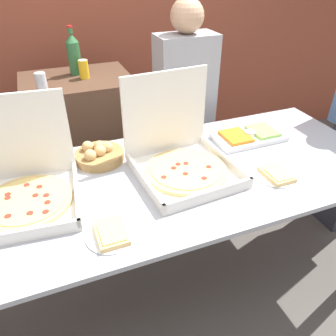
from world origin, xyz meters
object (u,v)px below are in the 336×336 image
(soda_bottle, at_px, (74,54))
(veggie_tray, at_px, (249,136))
(paper_plate_front_right, at_px, (111,234))
(soda_can_silver, at_px, (41,83))
(pizza_box_far_right, at_px, (25,185))
(paper_plate_front_center, at_px, (277,175))
(person_guest_cap, at_px, (184,116))
(soda_can_colored, at_px, (84,69))
(pizza_box_far_left, at_px, (181,156))
(bread_basket, at_px, (99,154))

(soda_bottle, bearing_deg, veggie_tray, -47.65)
(paper_plate_front_right, bearing_deg, soda_can_silver, 97.00)
(pizza_box_far_right, xyz_separation_m, soda_can_silver, (0.16, 0.76, 0.21))
(paper_plate_front_right, distance_m, paper_plate_front_center, 0.88)
(paper_plate_front_center, xyz_separation_m, person_guest_cap, (-0.09, 0.94, -0.06))
(paper_plate_front_right, height_order, soda_can_colored, soda_can_colored)
(soda_can_silver, bearing_deg, pizza_box_far_right, -101.81)
(pizza_box_far_right, relative_size, veggie_tray, 1.20)
(soda_can_silver, bearing_deg, pizza_box_far_left, -53.46)
(pizza_box_far_left, xyz_separation_m, paper_plate_front_center, (0.43, -0.24, -0.07))
(soda_bottle, distance_m, soda_can_silver, 0.39)
(pizza_box_far_left, distance_m, soda_can_silver, 1.01)
(veggie_tray, height_order, soda_can_silver, soda_can_silver)
(pizza_box_far_left, bearing_deg, paper_plate_front_right, -146.66)
(veggie_tray, bearing_deg, soda_can_silver, 149.77)
(pizza_box_far_left, height_order, bread_basket, pizza_box_far_left)
(bread_basket, xyz_separation_m, person_guest_cap, (0.71, 0.45, -0.08))
(soda_can_silver, bearing_deg, soda_bottle, 50.21)
(pizza_box_far_right, xyz_separation_m, person_guest_cap, (1.08, 0.67, -0.13))
(pizza_box_far_right, relative_size, soda_can_silver, 4.09)
(pizza_box_far_left, height_order, person_guest_cap, person_guest_cap)
(veggie_tray, bearing_deg, bread_basket, 173.90)
(bread_basket, height_order, soda_bottle, soda_bottle)
(paper_plate_front_center, distance_m, bread_basket, 0.94)
(veggie_tray, xyz_separation_m, soda_can_silver, (-1.11, 0.64, 0.26))
(soda_can_colored, height_order, person_guest_cap, person_guest_cap)
(paper_plate_front_center, xyz_separation_m, bread_basket, (-0.80, 0.49, 0.02))
(paper_plate_front_right, distance_m, soda_bottle, 1.48)
(soda_can_colored, bearing_deg, bread_basket, -95.85)
(paper_plate_front_right, xyz_separation_m, soda_can_colored, (0.15, 1.32, 0.27))
(pizza_box_far_left, relative_size, soda_can_colored, 4.19)
(pizza_box_far_left, distance_m, veggie_tray, 0.54)
(veggie_tray, height_order, person_guest_cap, person_guest_cap)
(veggie_tray, xyz_separation_m, person_guest_cap, (-0.19, 0.55, -0.07))
(paper_plate_front_center, height_order, bread_basket, bread_basket)
(pizza_box_far_left, distance_m, bread_basket, 0.45)
(veggie_tray, distance_m, soda_can_silver, 1.31)
(pizza_box_far_left, xyz_separation_m, veggie_tray, (0.52, 0.15, -0.06))
(paper_plate_front_right, height_order, veggie_tray, veggie_tray)
(bread_basket, xyz_separation_m, soda_can_silver, (-0.21, 0.55, 0.25))
(soda_can_silver, bearing_deg, bread_basket, -68.92)
(pizza_box_far_left, relative_size, soda_can_silver, 4.19)
(soda_bottle, relative_size, soda_can_silver, 2.60)
(bread_basket, xyz_separation_m, soda_can_colored, (0.07, 0.73, 0.25))
(pizza_box_far_right, distance_m, soda_can_silver, 0.81)
(paper_plate_front_right, bearing_deg, soda_can_colored, 83.63)
(paper_plate_front_right, relative_size, veggie_tray, 0.49)
(pizza_box_far_right, bearing_deg, paper_plate_front_right, -45.49)
(pizza_box_far_right, bearing_deg, veggie_tray, 11.05)
(pizza_box_far_right, xyz_separation_m, veggie_tray, (1.27, 0.12, -0.06))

